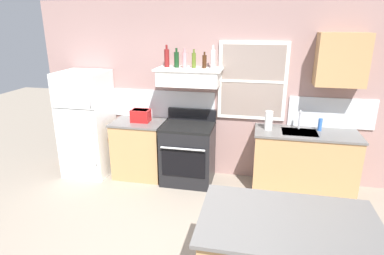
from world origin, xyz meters
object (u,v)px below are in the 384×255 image
(bottle_brown_stout, at_px, (204,61))
(bottle_clear_tall, at_px, (213,59))
(refrigerator, at_px, (87,124))
(bottle_rose_pink, at_px, (185,60))
(toaster, at_px, (141,115))
(bottle_red_label_wine, at_px, (167,58))
(stove_range, at_px, (188,153))
(dish_soap_bottle, at_px, (320,125))
(paper_towel_roll, at_px, (269,121))
(bottle_olive_oil_square, at_px, (194,60))
(bottle_dark_green_wine, at_px, (177,59))

(bottle_brown_stout, distance_m, bottle_clear_tall, 0.13)
(refrigerator, height_order, bottle_clear_tall, bottle_clear_tall)
(bottle_rose_pink, xyz_separation_m, bottle_brown_stout, (0.28, 0.04, -0.02))
(toaster, distance_m, bottle_red_label_wine, 0.97)
(stove_range, distance_m, bottle_red_label_wine, 1.46)
(refrigerator, relative_size, toaster, 5.61)
(stove_range, distance_m, dish_soap_bottle, 1.96)
(bottle_clear_tall, distance_m, paper_towel_roll, 1.18)
(bottle_rose_pink, height_order, dish_soap_bottle, bottle_rose_pink)
(toaster, xyz_separation_m, bottle_olive_oil_square, (0.82, 0.10, 0.85))
(refrigerator, height_order, bottle_brown_stout, bottle_brown_stout)
(bottle_red_label_wine, bearing_deg, bottle_clear_tall, -0.69)
(bottle_olive_oil_square, bearing_deg, refrigerator, -174.92)
(bottle_clear_tall, bearing_deg, dish_soap_bottle, 0.15)
(refrigerator, height_order, paper_towel_roll, refrigerator)
(refrigerator, relative_size, bottle_clear_tall, 5.10)
(bottle_dark_green_wine, height_order, bottle_rose_pink, bottle_rose_pink)
(bottle_red_label_wine, xyz_separation_m, dish_soap_bottle, (2.23, -0.00, -0.88))
(bottle_olive_oil_square, bearing_deg, paper_towel_roll, -4.74)
(toaster, bearing_deg, refrigerator, -176.51)
(refrigerator, bearing_deg, bottle_clear_tall, 4.50)
(toaster, xyz_separation_m, bottle_clear_tall, (1.09, 0.10, 0.87))
(bottle_olive_oil_square, bearing_deg, bottle_rose_pink, -163.80)
(bottle_dark_green_wine, bearing_deg, bottle_brown_stout, 0.56)
(paper_towel_roll, bearing_deg, dish_soap_bottle, 7.99)
(paper_towel_roll, bearing_deg, toaster, -179.83)
(paper_towel_roll, distance_m, dish_soap_bottle, 0.72)
(bottle_dark_green_wine, xyz_separation_m, paper_towel_roll, (1.36, -0.09, -0.82))
(bottle_red_label_wine, distance_m, bottle_clear_tall, 0.68)
(bottle_olive_oil_square, height_order, bottle_brown_stout, bottle_olive_oil_square)
(toaster, xyz_separation_m, bottle_dark_green_wine, (0.56, 0.10, 0.85))
(bottle_dark_green_wine, relative_size, bottle_rose_pink, 0.99)
(refrigerator, relative_size, bottle_olive_oil_square, 6.29)
(paper_towel_roll, bearing_deg, bottle_rose_pink, 177.46)
(bottle_clear_tall, xyz_separation_m, paper_towel_roll, (0.83, -0.10, -0.84))
(toaster, bearing_deg, dish_soap_bottle, 2.30)
(refrigerator, height_order, bottle_olive_oil_square, bottle_olive_oil_square)
(bottle_red_label_wine, distance_m, bottle_brown_stout, 0.56)
(bottle_clear_tall, bearing_deg, paper_towel_roll, -6.59)
(bottle_rose_pink, distance_m, bottle_clear_tall, 0.41)
(bottle_red_label_wine, bearing_deg, bottle_olive_oil_square, -1.74)
(toaster, height_order, dish_soap_bottle, toaster)
(refrigerator, bearing_deg, paper_towel_roll, 1.23)
(bottle_olive_oil_square, bearing_deg, bottle_brown_stout, 0.85)
(toaster, height_order, bottle_olive_oil_square, bottle_olive_oil_square)
(bottle_clear_tall, relative_size, dish_soap_bottle, 1.82)
(paper_towel_roll, bearing_deg, bottle_red_label_wine, 176.06)
(bottle_rose_pink, relative_size, bottle_brown_stout, 1.21)
(bottle_red_label_wine, distance_m, bottle_olive_oil_square, 0.41)
(toaster, height_order, bottle_dark_green_wine, bottle_dark_green_wine)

